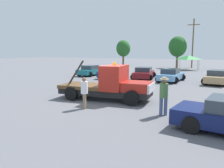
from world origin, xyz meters
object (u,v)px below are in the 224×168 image
Objects in this scene: parked_car_skyblue at (171,75)px; utility_pole at (193,42)px; tree_center at (178,47)px; tow_truck at (110,85)px; person_at_hood at (84,91)px; canopy_tent_green at (189,57)px; parked_car_tan at (217,77)px; person_near_truck at (164,93)px; tree_left at (123,48)px; parked_car_teal at (91,71)px; parked_car_maroon at (144,73)px; parked_car_navy at (113,72)px.

parked_car_skyblue is 0.48× the size of utility_pole.
utility_pole is at bearing 30.15° from tree_center.
tow_truck reaches higher than parked_car_skyblue.
person_at_hood is 13.26m from parked_car_skyblue.
tow_truck is 3.56× the size of person_at_hood.
parked_car_tan is at bearing -74.43° from canopy_tent_green.
tow_truck is 3.26× the size of person_near_truck.
tree_left reaches higher than parked_car_tan.
tow_truck is 14.72m from parked_car_teal.
tree_left is (-11.26, 21.35, 3.10)m from parked_car_maroon.
parked_car_tan is at bearing -86.55° from parked_car_navy.
parked_car_maroon is at bearing -62.19° from tree_left.
parked_car_teal is 0.78× the size of tree_left.
parked_car_navy is at bearing 95.58° from parked_car_maroon.
tree_center is 0.65× the size of utility_pole.
parked_car_skyblue is at bearing -116.87° from parked_car_maroon.
parked_car_skyblue is 4.36m from parked_car_tan.
tree_center is (-6.80, 19.55, 3.33)m from parked_car_tan.
parked_car_tan is 0.90× the size of tree_left.
utility_pole reaches higher than parked_car_skyblue.
tow_truck is 2.51m from person_at_hood.
tree_left is 0.94× the size of tree_center.
parked_car_teal is 1.01× the size of parked_car_navy.
utility_pole reaches higher than person_near_truck.
tow_truck reaches higher than parked_car_teal.
person_at_hood is (-4.14, -0.56, -0.11)m from person_near_truck.
tow_truck is 11.82m from parked_car_navy.
tow_truck is at bearing 178.09° from parked_car_maroon.
tow_truck is 1.40× the size of parked_car_navy.
person_at_hood is (-0.36, -2.48, 0.04)m from tow_truck.
person_near_truck is (3.78, -1.93, 0.16)m from tow_truck.
tree_center is at bearing 26.84° from parked_car_tan.
person_at_hood is at bearing -70.96° from tree_left.
tree_left is (-14.49, 6.53, 1.63)m from canopy_tent_green.
tow_truck is 11.74m from parked_car_maroon.
parked_car_teal is at bearing 74.66° from parked_car_navy.
person_at_hood is 0.29× the size of tree_center.
person_near_truck is 4.17m from person_at_hood.
person_at_hood is at bearing 176.26° from parked_car_skyblue.
utility_pole reaches higher than person_at_hood.
person_at_hood is at bearing 175.49° from parked_car_maroon.
parked_car_teal is 0.74× the size of tree_center.
parked_car_maroon is 1.56× the size of canopy_tent_green.
person_near_truck is 0.43× the size of parked_car_teal.
tree_center is at bearing -112.48° from person_at_hood.
parked_car_navy is at bearing -70.75° from tree_left.
parked_car_navy is at bearing -94.17° from person_at_hood.
parked_car_teal is (-8.54, 11.98, -0.30)m from tow_truck.
utility_pole is at bearing -17.72° from parked_car_maroon.
parked_car_skyblue is 0.87× the size of parked_car_tan.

